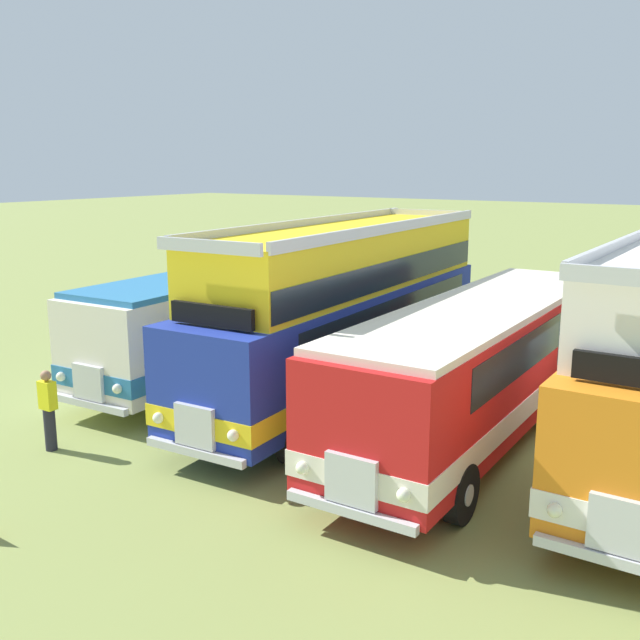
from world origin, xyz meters
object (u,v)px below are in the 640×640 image
Objects in this scene: bus_third_in_row at (483,358)px; marshal_person at (49,410)px; bus_first_in_row at (227,314)px; bus_second_in_row at (347,307)px.

bus_third_in_row is 6.57× the size of marshal_person.
bus_third_in_row is (7.70, -0.53, 0.01)m from bus_first_in_row.
bus_second_in_row is at bearing 2.00° from bus_first_in_row.
bus_second_in_row is (3.84, 0.13, 0.61)m from bus_first_in_row.
bus_second_in_row is 7.40m from marshal_person.
bus_third_in_row is at bearing 38.77° from marshal_person.
bus_first_in_row reaches higher than marshal_person.
bus_second_in_row reaches higher than bus_third_in_row.
marshal_person is at bearing -141.23° from bus_third_in_row.
bus_second_in_row is 1.04× the size of bus_third_in_row.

